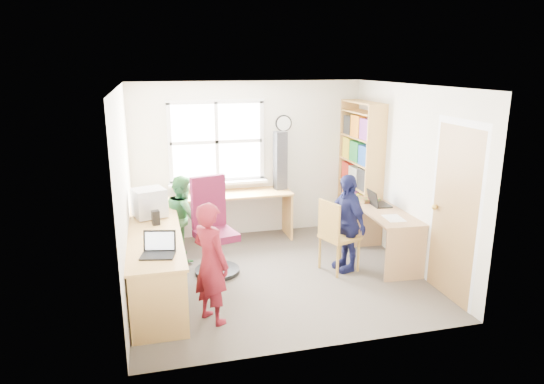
# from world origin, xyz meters

# --- Properties ---
(room) EXTENTS (3.64, 3.44, 2.44)m
(room) POSITION_xyz_m (0.01, 0.10, 1.22)
(room) COLOR #4A423A
(room) RESTS_ON ground
(l_desk) EXTENTS (2.38, 2.95, 0.75)m
(l_desk) POSITION_xyz_m (-1.31, -0.28, 0.46)
(l_desk) COLOR #E3AA5B
(l_desk) RESTS_ON ground
(right_desk) EXTENTS (0.65, 1.28, 0.72)m
(right_desk) POSITION_xyz_m (1.56, 0.05, 0.52)
(right_desk) COLOR tan
(right_desk) RESTS_ON ground
(bookshelf) EXTENTS (0.30, 1.02, 2.10)m
(bookshelf) POSITION_xyz_m (1.65, 1.19, 1.00)
(bookshelf) COLOR #E3AA5B
(bookshelf) RESTS_ON ground
(swivel_chair) EXTENTS (0.71, 0.71, 1.25)m
(swivel_chair) POSITION_xyz_m (-0.76, 0.34, 0.54)
(swivel_chair) COLOR black
(swivel_chair) RESTS_ON ground
(wooden_chair) EXTENTS (0.53, 0.53, 0.97)m
(wooden_chair) POSITION_xyz_m (0.77, -0.06, 0.52)
(wooden_chair) COLOR #B98B3D
(wooden_chair) RESTS_ON ground
(crt_monitor) EXTENTS (0.46, 0.44, 0.37)m
(crt_monitor) POSITION_xyz_m (-1.54, 0.52, 0.94)
(crt_monitor) COLOR silver
(crt_monitor) RESTS_ON l_desk
(laptop_left) EXTENTS (0.39, 0.34, 0.23)m
(laptop_left) POSITION_xyz_m (-1.47, -0.78, 0.80)
(laptop_left) COLOR black
(laptop_left) RESTS_ON l_desk
(laptop_right) EXTENTS (0.28, 0.33, 0.22)m
(laptop_right) POSITION_xyz_m (1.56, 0.38, 0.77)
(laptop_right) COLOR black
(laptop_right) RESTS_ON right_desk
(speaker_a) EXTENTS (0.10, 0.10, 0.18)m
(speaker_a) POSITION_xyz_m (-1.47, 0.19, 0.84)
(speaker_a) COLOR black
(speaker_a) RESTS_ON l_desk
(speaker_b) EXTENTS (0.11, 0.11, 0.18)m
(speaker_b) POSITION_xyz_m (-1.49, 0.77, 0.84)
(speaker_b) COLOR black
(speaker_b) RESTS_ON l_desk
(cd_tower) EXTENTS (0.20, 0.19, 0.90)m
(cd_tower) POSITION_xyz_m (0.45, 1.49, 1.20)
(cd_tower) COLOR black
(cd_tower) RESTS_ON l_desk
(game_box) EXTENTS (0.29, 0.29, 0.05)m
(game_box) POSITION_xyz_m (1.54, 0.63, 0.74)
(game_box) COLOR #B7162D
(game_box) RESTS_ON right_desk
(paper_a) EXTENTS (0.31, 0.35, 0.00)m
(paper_a) POSITION_xyz_m (-1.49, -0.30, 0.75)
(paper_a) COLOR silver
(paper_a) RESTS_ON l_desk
(paper_b) EXTENTS (0.25, 0.34, 0.00)m
(paper_b) POSITION_xyz_m (1.51, -0.21, 0.72)
(paper_b) COLOR silver
(paper_b) RESTS_ON right_desk
(potted_plant) EXTENTS (0.20, 0.18, 0.31)m
(potted_plant) POSITION_xyz_m (-0.74, 1.43, 0.90)
(potted_plant) COLOR #29682F
(potted_plant) RESTS_ON l_desk
(person_red) EXTENTS (0.52, 0.57, 1.31)m
(person_red) POSITION_xyz_m (-0.96, -0.92, 0.65)
(person_red) COLOR maroon
(person_red) RESTS_ON ground
(person_green) EXTENTS (0.50, 0.61, 1.18)m
(person_green) POSITION_xyz_m (-1.10, 0.89, 0.59)
(person_green) COLOR #2F7631
(person_green) RESTS_ON ground
(person_navy) EXTENTS (0.44, 0.80, 1.29)m
(person_navy) POSITION_xyz_m (0.94, -0.03, 0.65)
(person_navy) COLOR #161945
(person_navy) RESTS_ON ground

